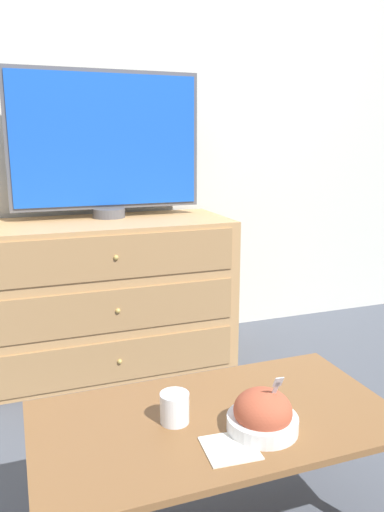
{
  "coord_description": "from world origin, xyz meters",
  "views": [
    {
      "loc": [
        -0.54,
        -2.82,
        1.17
      ],
      "look_at": [
        0.01,
        -1.33,
        0.81
      ],
      "focal_mm": 35.0,
      "sensor_mm": 36.0,
      "label": 1
    }
  ],
  "objects": [
    {
      "name": "tv",
      "position": [
        -0.05,
        -0.2,
        1.16
      ],
      "size": [
        0.99,
        0.17,
        0.75
      ],
      "color": "#515156",
      "rests_on": "dresser"
    },
    {
      "name": "napkin",
      "position": [
        -0.05,
        -1.78,
        0.4
      ],
      "size": [
        0.14,
        0.14,
        0.0
      ],
      "color": "silver",
      "rests_on": "coffee_table"
    },
    {
      "name": "ground_plane",
      "position": [
        0.0,
        0.0,
        0.0
      ],
      "size": [
        12.0,
        12.0,
        0.0
      ],
      "primitive_type": "plane",
      "color": "#474C56"
    },
    {
      "name": "wall_back",
      "position": [
        0.0,
        0.03,
        1.3
      ],
      "size": [
        12.0,
        0.05,
        2.6
      ],
      "color": "silver",
      "rests_on": "ground_plane"
    },
    {
      "name": "coffee_table",
      "position": [
        -0.03,
        -1.63,
        0.35
      ],
      "size": [
        1.04,
        0.56,
        0.4
      ],
      "color": "brown",
      "rests_on": "ground_plane"
    },
    {
      "name": "takeout_bowl",
      "position": [
        0.06,
        -1.73,
        0.45
      ],
      "size": [
        0.2,
        0.2,
        0.17
      ],
      "color": "silver",
      "rests_on": "coffee_table"
    },
    {
      "name": "drink_cup",
      "position": [
        -0.15,
        -1.61,
        0.44
      ],
      "size": [
        0.08,
        0.08,
        0.09
      ],
      "color": "#9E6638",
      "rests_on": "coffee_table"
    },
    {
      "name": "dresser",
      "position": [
        -0.1,
        -0.31,
        0.39
      ],
      "size": [
        1.28,
        0.57,
        0.78
      ],
      "color": "tan",
      "rests_on": "ground_plane"
    }
  ]
}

